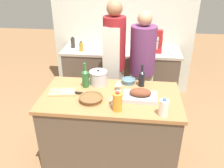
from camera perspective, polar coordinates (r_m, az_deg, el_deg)
ground_plane at (r=3.14m, az=-0.26°, el=-16.68°), size 12.00×12.00×0.00m
kitchen_island at (r=2.85m, az=-0.28°, el=-10.36°), size 1.53×0.81×0.87m
back_counter at (r=4.11m, az=2.09°, el=2.36°), size 1.93×0.60×0.89m
back_wall at (r=4.17m, az=2.67°, el=14.77°), size 2.43×0.10×2.55m
roasting_pan at (r=2.54m, az=6.80°, el=-2.66°), size 0.37×0.24×0.12m
wicker_basket at (r=2.51m, az=-5.09°, el=-3.45°), size 0.26×0.26×0.06m
cutting_board at (r=2.71m, az=-11.82°, el=-1.95°), size 0.32×0.21×0.02m
stock_pot at (r=2.82m, az=-3.29°, el=1.54°), size 0.21×0.21×0.19m
mixing_bowl at (r=2.87m, az=4.01°, el=0.78°), size 0.16×0.16×0.06m
juice_jug at (r=2.31m, az=1.29°, el=-4.32°), size 0.09×0.09×0.21m
milk_jug at (r=2.30m, az=12.32°, el=-5.60°), size 0.09×0.09×0.18m
wine_bottle_green at (r=2.76m, az=-6.42°, el=1.54°), size 0.08×0.08×0.30m
wine_bottle_dark at (r=2.79m, az=7.17°, el=1.50°), size 0.07×0.07×0.27m
wine_glass_left at (r=2.68m, az=1.63°, el=0.25°), size 0.08×0.08×0.12m
wine_glass_right at (r=2.41m, az=0.38°, el=-3.16°), size 0.08×0.08×0.12m
knife_chef at (r=2.67m, az=-9.36°, el=-1.90°), size 0.24×0.05×0.01m
stand_mixer at (r=3.84m, az=10.62°, el=9.64°), size 0.18×0.14×0.36m
condiment_bottle_tall at (r=4.06m, az=-9.39°, el=9.77°), size 0.07×0.07×0.18m
condiment_bottle_short at (r=3.88m, az=-7.40°, el=8.89°), size 0.06×0.06×0.16m
person_cook_aproned at (r=3.28m, az=0.54°, el=6.17°), size 0.30×0.32×1.77m
person_cook_guest at (r=3.34m, az=7.24°, el=4.58°), size 0.35×0.35×1.64m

